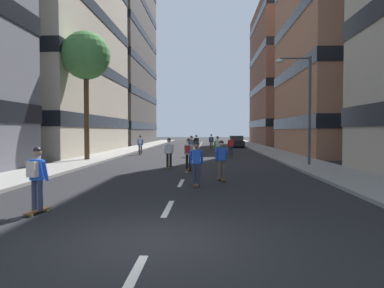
# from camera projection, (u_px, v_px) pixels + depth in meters

# --- Properties ---
(ground_plane) EXTENTS (173.04, 173.04, 0.00)m
(ground_plane) POSITION_uv_depth(u_px,v_px,m) (196.00, 153.00, 36.10)
(ground_plane) COLOR black
(sidewalk_left) EXTENTS (2.93, 79.31, 0.14)m
(sidewalk_left) POSITION_uv_depth(u_px,v_px,m) (129.00, 150.00, 40.02)
(sidewalk_left) COLOR gray
(sidewalk_left) RESTS_ON ground_plane
(sidewalk_right) EXTENTS (2.93, 79.31, 0.14)m
(sidewalk_right) POSITION_uv_depth(u_px,v_px,m) (267.00, 150.00, 39.37)
(sidewalk_right) COLOR gray
(sidewalk_right) RESTS_ON ground_plane
(lane_markings) EXTENTS (0.16, 67.20, 0.01)m
(lane_markings) POSITION_uv_depth(u_px,v_px,m) (197.00, 152.00, 37.75)
(lane_markings) COLOR silver
(lane_markings) RESTS_ON ground_plane
(building_left_mid) EXTENTS (12.72, 21.40, 20.30)m
(building_left_mid) POSITION_uv_depth(u_px,v_px,m) (40.00, 48.00, 35.58)
(building_left_mid) COLOR #B2A893
(building_left_mid) RESTS_ON ground_plane
(building_left_far) EXTENTS (12.72, 23.82, 34.14)m
(building_left_far) POSITION_uv_depth(u_px,v_px,m) (108.00, 39.00, 59.67)
(building_left_far) COLOR #4C4744
(building_left_far) RESTS_ON ground_plane
(building_right_far) EXTENTS (12.72, 19.54, 22.05)m
(building_right_far) POSITION_uv_depth(u_px,v_px,m) (296.00, 75.00, 58.57)
(building_right_far) COLOR brown
(building_right_far) RESTS_ON ground_plane
(parked_car_near) EXTENTS (1.82, 4.40, 1.52)m
(parked_car_near) POSITION_uv_depth(u_px,v_px,m) (236.00, 142.00, 47.84)
(parked_car_near) COLOR black
(parked_car_near) RESTS_ON ground_plane
(street_tree_near) EXTENTS (3.41, 3.41, 9.11)m
(street_tree_near) POSITION_uv_depth(u_px,v_px,m) (86.00, 57.00, 25.86)
(street_tree_near) COLOR #4C3823
(street_tree_near) RESTS_ON sidewalk_left
(streetlamp_right) EXTENTS (2.13, 0.30, 6.50)m
(streetlamp_right) POSITION_uv_depth(u_px,v_px,m) (304.00, 98.00, 21.90)
(streetlamp_right) COLOR #3F3F44
(streetlamp_right) RESTS_ON sidewalk_right
(skater_0) EXTENTS (0.54, 0.91, 1.78)m
(skater_0) POSITION_uv_depth(u_px,v_px,m) (191.00, 145.00, 30.45)
(skater_0) COLOR brown
(skater_0) RESTS_ON ground_plane
(skater_1) EXTENTS (0.57, 0.92, 1.78)m
(skater_1) POSITION_uv_depth(u_px,v_px,m) (221.00, 158.00, 16.01)
(skater_1) COLOR brown
(skater_1) RESTS_ON ground_plane
(skater_2) EXTENTS (0.56, 0.92, 1.78)m
(skater_2) POSITION_uv_depth(u_px,v_px,m) (188.00, 152.00, 19.81)
(skater_2) COLOR brown
(skater_2) RESTS_ON ground_plane
(skater_3) EXTENTS (0.57, 0.92, 1.78)m
(skater_3) POSITION_uv_depth(u_px,v_px,m) (196.00, 142.00, 37.41)
(skater_3) COLOR brown
(skater_3) RESTS_ON ground_plane
(skater_4) EXTENTS (0.54, 0.91, 1.78)m
(skater_4) POSITION_uv_depth(u_px,v_px,m) (217.00, 146.00, 27.29)
(skater_4) COLOR brown
(skater_4) RESTS_ON ground_plane
(skater_5) EXTENTS (0.57, 0.92, 1.78)m
(skater_5) POSITION_uv_depth(u_px,v_px,m) (231.00, 145.00, 30.44)
(skater_5) COLOR brown
(skater_5) RESTS_ON ground_plane
(skater_6) EXTENTS (0.53, 0.90, 1.78)m
(skater_6) POSITION_uv_depth(u_px,v_px,m) (196.00, 161.00, 14.39)
(skater_6) COLOR brown
(skater_6) RESTS_ON ground_plane
(skater_7) EXTENTS (0.56, 0.92, 1.78)m
(skater_7) POSITION_uv_depth(u_px,v_px,m) (169.00, 152.00, 21.05)
(skater_7) COLOR brown
(skater_7) RESTS_ON ground_plane
(skater_8) EXTENTS (0.55, 0.92, 1.78)m
(skater_8) POSITION_uv_depth(u_px,v_px,m) (140.00, 144.00, 33.30)
(skater_8) COLOR brown
(skater_8) RESTS_ON ground_plane
(skater_9) EXTENTS (0.57, 0.92, 1.78)m
(skater_9) POSITION_uv_depth(u_px,v_px,m) (37.00, 176.00, 9.59)
(skater_9) COLOR brown
(skater_9) RESTS_ON ground_plane
(skater_10) EXTENTS (0.55, 0.92, 1.78)m
(skater_10) POSITION_uv_depth(u_px,v_px,m) (211.00, 141.00, 42.34)
(skater_10) COLOR brown
(skater_10) RESTS_ON ground_plane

